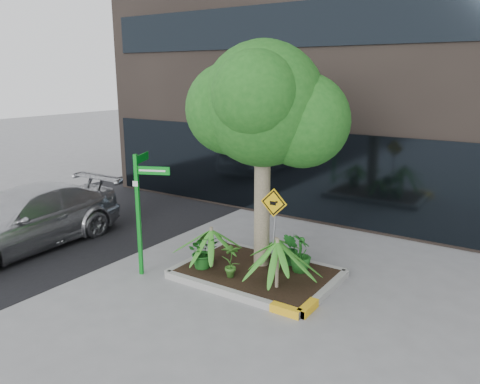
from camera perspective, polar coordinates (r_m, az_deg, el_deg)
The scene contains 14 objects.
ground at distance 10.19m, azimuth 0.18°, elevation -10.61°, with size 80.00×80.00×0.00m, color gray.
asphalt_road at distance 14.56m, azimuth -21.76°, elevation -3.90°, with size 7.00×80.00×0.01m, color black.
planter at distance 10.24m, azimuth 2.13°, elevation -9.86°, with size 3.35×2.36×0.15m.
tree at distance 9.82m, azimuth 2.90°, elevation 10.62°, with size 3.35×2.97×5.02m.
palm_front at distance 9.17m, azimuth 4.60°, elevation -6.07°, with size 1.15×1.15×1.28m.
palm_left at distance 10.18m, azimuth -3.53°, elevation -4.59°, with size 1.03×1.03×1.14m.
palm_back at distance 10.36m, azimuth 4.43°, elevation -5.76°, with size 0.72×0.72×0.80m.
parked_car at distance 12.91m, azimuth -24.88°, elevation -3.02°, with size 2.09×5.15×1.49m, color #B5B6BA.
shrub_a at distance 10.29m, azimuth -4.51°, elevation -7.22°, with size 0.67×0.67×0.75m, color #1B601C.
shrub_b at distance 10.15m, azimuth 7.40°, elevation -7.43°, with size 0.46×0.46×0.81m, color #1D5F1C.
shrub_c at distance 9.80m, azimuth -1.10°, elevation -8.29°, with size 0.40×0.40×0.75m, color #346D22.
shrub_d at distance 10.44m, azimuth 6.25°, elevation -6.93°, with size 0.41×0.41×0.75m, color #19581D.
street_sign_post at distance 10.17m, azimuth -11.98°, elevation -1.10°, with size 0.98×0.74×2.67m.
cattle_sign at distance 9.48m, azimuth 4.13°, elevation -3.21°, with size 0.59×0.26×1.91m.
Camera 1 is at (5.09, -7.72, 4.27)m, focal length 35.00 mm.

